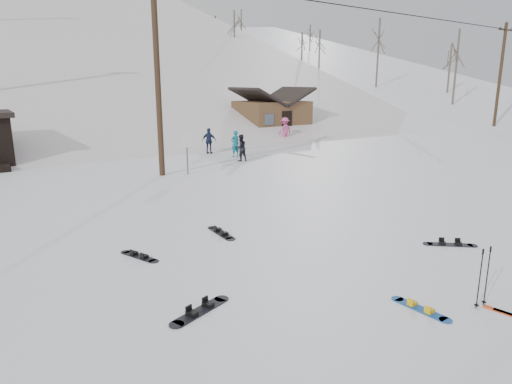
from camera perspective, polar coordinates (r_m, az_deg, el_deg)
ground at (r=8.99m, az=10.16°, el=-14.66°), size 200.00×200.00×0.00m
ski_slope at (r=63.09m, az=-26.50°, el=-2.66°), size 60.00×85.24×65.97m
ridge_right at (r=72.30m, az=5.22°, el=1.51°), size 45.66×93.98×54.59m
treeline_right at (r=63.37m, az=8.48°, el=9.76°), size 20.00×60.00×10.00m
utility_pole at (r=21.10m, az=-12.25°, el=14.63°), size 2.00×0.26×9.00m
utility_pole_right at (r=45.55m, az=28.21°, el=12.72°), size 2.00×0.26×9.00m
trail_sign at (r=21.33m, az=-8.60°, el=5.59°), size 0.50×0.09×1.85m
cabin at (r=36.20m, az=1.97°, el=9.36°), size 5.39×4.40×3.77m
hero_snowboard at (r=9.49m, az=19.87°, el=-13.54°), size 0.32×1.27×0.09m
ski_poles at (r=9.82m, az=26.56°, el=-9.45°), size 0.33×0.09×1.20m
board_scatter_a at (r=8.95m, az=-6.99°, el=-14.48°), size 1.43×0.71×0.11m
board_scatter_b at (r=11.75m, az=-14.39°, el=-7.76°), size 0.64×1.21×0.09m
board_scatter_d at (r=13.21m, az=23.09°, el=-6.02°), size 1.14×0.98×0.10m
board_scatter_f at (r=13.09m, az=-4.39°, el=-5.10°), size 0.30×1.43×0.10m
skier_teal at (r=26.10m, az=-2.62°, el=6.04°), size 0.58×0.41×1.50m
skier_dark at (r=24.71m, az=-1.94°, el=5.54°), size 0.71×0.56×1.44m
skier_pink at (r=32.54m, az=3.63°, el=7.76°), size 1.21×0.81×1.74m
skier_navy at (r=27.42m, az=-5.88°, el=6.37°), size 0.90×0.89×1.52m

